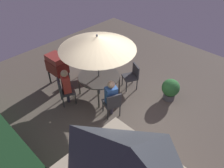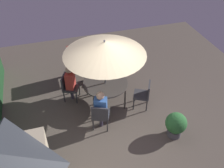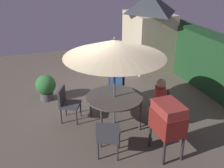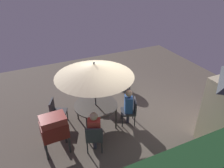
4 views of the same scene
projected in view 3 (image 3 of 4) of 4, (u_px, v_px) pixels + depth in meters
name	position (u px, v px, depth m)	size (l,w,h in m)	color
ground_plane	(105.00, 105.00, 7.70)	(11.00, 11.00, 0.00)	brown
hedge_backdrop	(212.00, 63.00, 8.38)	(7.41, 0.72, 1.72)	#193D1E
garden_shed	(149.00, 31.00, 9.93)	(1.92, 1.49, 2.73)	#C6B793
patio_table	(114.00, 98.00, 6.56)	(1.38, 1.38, 0.76)	#47423D
patio_umbrella	(115.00, 48.00, 6.03)	(2.35, 2.35, 2.23)	#4C4C51
bbq_grill	(168.00, 119.00, 5.45)	(0.71, 0.52, 1.20)	maroon
chair_near_shed	(163.00, 107.00, 6.55)	(0.61, 0.61, 0.90)	#38383D
chair_far_side	(116.00, 86.00, 7.66)	(0.61, 0.60, 0.90)	#38383D
chair_toward_hedge	(67.00, 102.00, 6.79)	(0.62, 0.62, 0.90)	#38383D
chair_toward_house	(108.00, 136.00, 5.48)	(0.62, 0.61, 0.90)	#38383D
potted_plant_by_shed	(46.00, 86.00, 7.85)	(0.59, 0.59, 0.77)	#4C4C51
person_in_red	(160.00, 97.00, 6.45)	(0.41, 0.36, 1.26)	#CC3D33
person_in_blue	(116.00, 78.00, 7.47)	(0.35, 0.41, 1.26)	#3866B2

